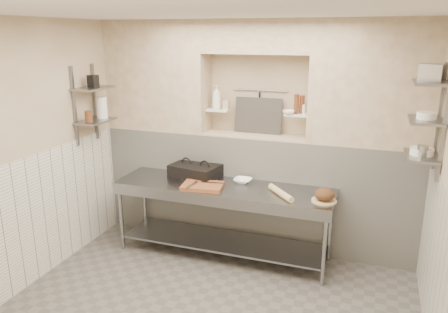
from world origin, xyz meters
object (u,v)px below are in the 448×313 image
at_px(mixing_bowl, 243,181).
at_px(bottle_soap, 216,97).
at_px(rolling_pin, 281,193).
at_px(panini_press, 196,171).
at_px(bowl_alcove, 289,112).
at_px(jug_left, 102,108).
at_px(bread_loaf, 324,194).
at_px(prep_table, 223,206).
at_px(cutting_board, 203,186).

distance_m(mixing_bowl, bottle_soap, 1.11).
bearing_deg(bottle_soap, rolling_pin, -33.34).
relative_size(panini_press, bowl_alcove, 4.44).
distance_m(mixing_bowl, jug_left, 1.98).
bearing_deg(panini_press, mixing_bowl, 7.83).
bearing_deg(rolling_pin, panini_press, 164.85).
bearing_deg(jug_left, bread_loaf, -2.18).
bearing_deg(prep_table, bottle_soap, 116.53).
bearing_deg(rolling_pin, bottle_soap, 146.66).
xyz_separation_m(panini_press, rolling_pin, (1.15, -0.31, -0.04)).
distance_m(rolling_pin, bottle_soap, 1.51).
bearing_deg(mixing_bowl, bread_loaf, -16.17).
bearing_deg(jug_left, bowl_alcove, 12.46).
bearing_deg(bread_loaf, panini_press, 168.93).
bearing_deg(cutting_board, mixing_bowl, 39.70).
bearing_deg(cutting_board, bread_loaf, 1.39).
bearing_deg(prep_table, cutting_board, -147.85).
bearing_deg(bottle_soap, bowl_alcove, -3.63).
bearing_deg(prep_table, bread_loaf, -4.50).
bearing_deg(prep_table, bowl_alcove, 38.14).
height_order(panini_press, bread_loaf, panini_press).
bearing_deg(rolling_pin, bread_loaf, -0.73).
bearing_deg(cutting_board, bowl_alcove, 36.80).
xyz_separation_m(prep_table, bowl_alcove, (0.65, 0.51, 1.09)).
relative_size(panini_press, mixing_bowl, 3.03).
bearing_deg(rolling_pin, cutting_board, -177.52).
distance_m(panini_press, cutting_board, 0.43).
bearing_deg(bottle_soap, prep_table, -63.47).
height_order(prep_table, mixing_bowl, mixing_bowl).
xyz_separation_m(bowl_alcove, jug_left, (-2.25, -0.50, 0.01)).
xyz_separation_m(bottle_soap, bowl_alcove, (0.94, -0.06, -0.13)).
bearing_deg(mixing_bowl, bottle_soap, 141.67).
bearing_deg(bread_loaf, rolling_pin, 179.27).
bearing_deg(panini_press, rolling_pin, -4.75).
height_order(rolling_pin, bread_loaf, bread_loaf).
height_order(mixing_bowl, jug_left, jug_left).
distance_m(prep_table, bread_loaf, 1.24).
distance_m(cutting_board, rolling_pin, 0.92).
bearing_deg(bottle_soap, cutting_board, -83.29).
xyz_separation_m(mixing_bowl, bread_loaf, (1.00, -0.29, 0.05)).
bearing_deg(jug_left, bottle_soap, 22.91).
relative_size(panini_press, rolling_pin, 1.38).
distance_m(prep_table, bottle_soap, 1.38).
xyz_separation_m(prep_table, jug_left, (-1.60, 0.01, 1.10)).
bearing_deg(bowl_alcove, panini_press, -165.28).
bearing_deg(bowl_alcove, cutting_board, -143.20).
bearing_deg(bread_loaf, prep_table, 175.50).
height_order(bread_loaf, jug_left, jug_left).
relative_size(cutting_board, bowl_alcove, 3.22).
bearing_deg(mixing_bowl, jug_left, -174.13).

